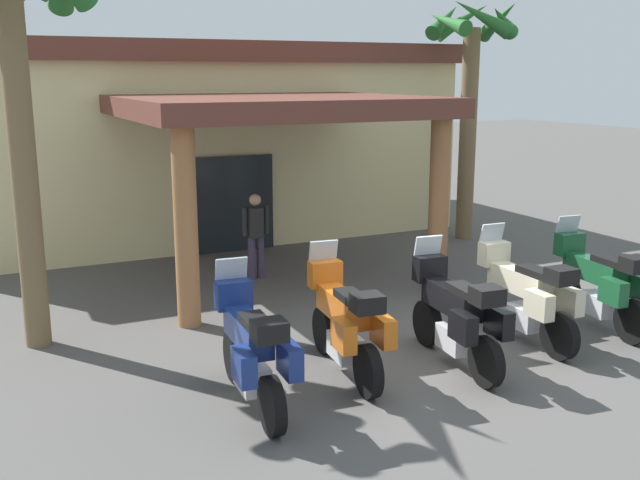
# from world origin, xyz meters

# --- Properties ---
(ground_plane) EXTENTS (80.00, 80.00, 0.00)m
(ground_plane) POSITION_xyz_m (0.00, 0.00, 0.00)
(ground_plane) COLOR #514F4C
(motel_building) EXTENTS (12.34, 12.08, 4.52)m
(motel_building) POSITION_xyz_m (0.15, 10.22, 2.30)
(motel_building) COLOR beige
(motel_building) RESTS_ON ground_plane
(motorcycle_blue) EXTENTS (0.78, 2.21, 1.61)m
(motorcycle_blue) POSITION_xyz_m (-2.81, -0.40, 0.70)
(motorcycle_blue) COLOR black
(motorcycle_blue) RESTS_ON ground_plane
(motorcycle_orange) EXTENTS (0.84, 2.20, 1.61)m
(motorcycle_orange) POSITION_xyz_m (-1.37, -0.09, 0.70)
(motorcycle_orange) COLOR black
(motorcycle_orange) RESTS_ON ground_plane
(motorcycle_black) EXTENTS (0.83, 2.21, 1.61)m
(motorcycle_black) POSITION_xyz_m (0.08, -0.54, 0.70)
(motorcycle_black) COLOR black
(motorcycle_black) RESTS_ON ground_plane
(motorcycle_cream) EXTENTS (0.73, 2.21, 1.61)m
(motorcycle_cream) POSITION_xyz_m (1.52, -0.30, 0.70)
(motorcycle_cream) COLOR black
(motorcycle_cream) RESTS_ON ground_plane
(motorcycle_green) EXTENTS (0.85, 2.20, 1.61)m
(motorcycle_green) POSITION_xyz_m (2.97, -0.38, 0.70)
(motorcycle_green) COLOR black
(motorcycle_green) RESTS_ON ground_plane
(pedestrian) EXTENTS (0.53, 0.32, 1.63)m
(pedestrian) POSITION_xyz_m (-0.50, 4.72, 0.94)
(pedestrian) COLOR #3F334C
(pedestrian) RESTS_ON ground_plane
(palm_tree_roadside) EXTENTS (2.44, 2.43, 5.86)m
(palm_tree_roadside) POSITION_xyz_m (-4.73, 2.96, 4.34)
(palm_tree_roadside) COLOR brown
(palm_tree_roadside) RESTS_ON ground_plane
(palm_tree_near_portico) EXTENTS (2.06, 2.19, 5.54)m
(palm_tree_near_portico) POSITION_xyz_m (5.28, 5.63, 3.95)
(palm_tree_near_portico) COLOR brown
(palm_tree_near_portico) RESTS_ON ground_plane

